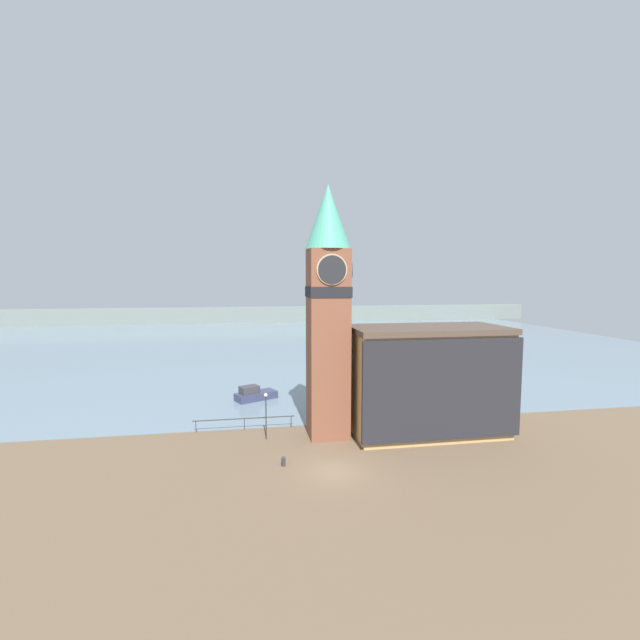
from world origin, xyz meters
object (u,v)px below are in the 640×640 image
object	(u,v)px
mooring_bollard_near	(283,461)
lamp_post	(266,407)
clock_tower	(328,305)
boat_near	(254,394)
pier_building	(428,380)

from	to	relation	value
mooring_bollard_near	lamp_post	bearing A→B (deg)	100.46
clock_tower	boat_near	size ratio (longest dim) A/B	4.28
boat_near	lamp_post	distance (m)	12.80
pier_building	lamp_post	size ratio (longest dim) A/B	3.40
clock_tower	pier_building	world-z (taller)	clock_tower
lamp_post	pier_building	bearing A→B (deg)	-2.79
boat_near	pier_building	bearing A→B (deg)	-67.49
clock_tower	pier_building	bearing A→B (deg)	-5.28
clock_tower	pier_building	xyz separation A→B (m)	(8.92, -0.83, -6.75)
pier_building	mooring_bollard_near	distance (m)	14.88
pier_building	boat_near	xyz separation A→B (m)	(-15.18, 13.28, -4.21)
clock_tower	boat_near	world-z (taller)	clock_tower
mooring_bollard_near	lamp_post	size ratio (longest dim) A/B	0.18
boat_near	mooring_bollard_near	xyz separation A→B (m)	(1.84, -18.16, -0.22)
boat_near	mooring_bollard_near	distance (m)	18.26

